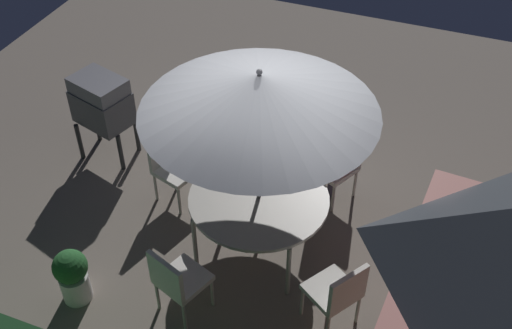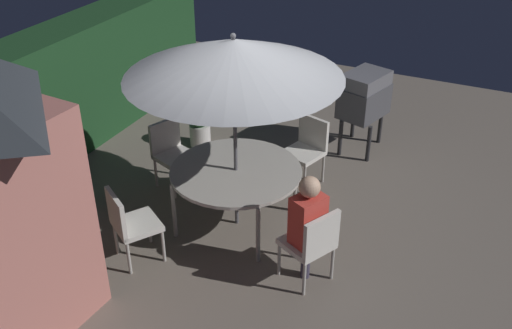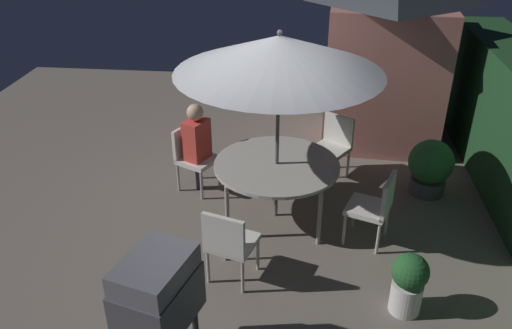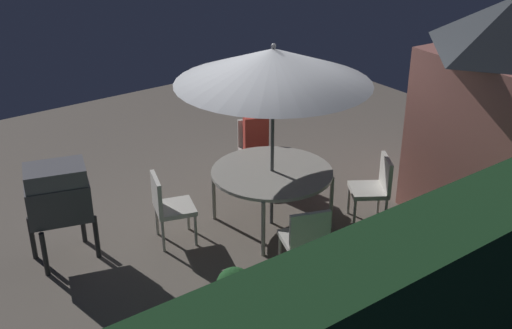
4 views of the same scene
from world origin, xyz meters
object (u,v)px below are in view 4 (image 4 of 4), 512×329
object	(u,v)px
patio_umbrella	(273,66)
chair_far_side	(168,204)
potted_plant_by_grill	(437,245)
bbq_grill	(58,195)
patio_table	(272,174)
chair_near_shed	(255,146)
chair_toward_hedge	(306,238)
potted_plant_by_shed	(235,296)
garden_shed	(501,111)
chair_toward_house	(375,185)
person_in_red	(256,132)

from	to	relation	value
patio_umbrella	chair_far_side	size ratio (longest dim) A/B	2.65
patio_umbrella	potted_plant_by_grill	world-z (taller)	patio_umbrella
chair_far_side	bbq_grill	bearing A→B (deg)	-19.08
patio_table	potted_plant_by_grill	world-z (taller)	potted_plant_by_grill
patio_table	chair_near_shed	bearing A→B (deg)	-116.61
bbq_grill	chair_far_side	xyz separation A→B (m)	(-1.17, 0.40, -0.33)
chair_toward_hedge	potted_plant_by_shed	world-z (taller)	chair_toward_hedge
garden_shed	potted_plant_by_shed	distance (m)	4.09
potted_plant_by_grill	chair_toward_house	bearing A→B (deg)	-104.75
chair_near_shed	chair_toward_hedge	distance (m)	2.56
chair_near_shed	chair_far_side	distance (m)	2.03
garden_shed	potted_plant_by_shed	size ratio (longest dim) A/B	4.31
person_in_red	chair_near_shed	bearing A→B (deg)	-116.61
chair_toward_hedge	person_in_red	bearing A→B (deg)	-113.36
chair_near_shed	person_in_red	xyz separation A→B (m)	(0.04, 0.08, 0.26)
chair_far_side	patio_umbrella	bearing A→B (deg)	162.71
chair_near_shed	person_in_red	world-z (taller)	person_in_red
potted_plant_by_shed	bbq_grill	bearing A→B (deg)	-67.31
potted_plant_by_shed	chair_near_shed	bearing A→B (deg)	-129.54
patio_table	chair_near_shed	world-z (taller)	chair_near_shed
bbq_grill	chair_toward_hedge	world-z (taller)	bbq_grill
patio_table	chair_toward_house	world-z (taller)	chair_toward_house
bbq_grill	chair_toward_house	size ratio (longest dim) A/B	1.33
chair_toward_house	person_in_red	bearing A→B (deg)	-73.05
patio_table	chair_toward_hedge	distance (m)	1.26
patio_table	chair_near_shed	size ratio (longest dim) A/B	1.71
patio_umbrella	person_in_red	size ratio (longest dim) A/B	1.89
chair_near_shed	potted_plant_by_shed	bearing A→B (deg)	50.46
garden_shed	patio_table	size ratio (longest dim) A/B	1.89
garden_shed	chair_near_shed	distance (m)	3.38
chair_toward_house	person_in_red	world-z (taller)	person_in_red
potted_plant_by_grill	person_in_red	xyz separation A→B (m)	(0.22, -3.13, 0.37)
patio_umbrella	chair_far_side	bearing A→B (deg)	-17.29
patio_table	potted_plant_by_shed	bearing A→B (deg)	42.27
chair_toward_house	potted_plant_by_shed	xyz separation A→B (m)	(2.65, 0.66, -0.16)
potted_plant_by_grill	chair_far_side	bearing A→B (deg)	-49.67
chair_far_side	potted_plant_by_grill	bearing A→B (deg)	130.33
patio_table	chair_toward_house	size ratio (longest dim) A/B	1.71
potted_plant_by_shed	chair_toward_hedge	bearing A→B (deg)	-168.52
chair_toward_house	potted_plant_by_grill	world-z (taller)	chair_toward_house
patio_table	patio_umbrella	xyz separation A→B (m)	(0.00, 0.00, 1.40)
patio_table	potted_plant_by_shed	size ratio (longest dim) A/B	2.28
patio_umbrella	chair_toward_hedge	size ratio (longest dim) A/B	2.65
chair_near_shed	chair_far_side	world-z (taller)	same
chair_near_shed	potted_plant_by_grill	world-z (taller)	chair_near_shed
patio_table	chair_toward_hedge	bearing A→B (deg)	69.86
patio_umbrella	potted_plant_by_grill	size ratio (longest dim) A/B	3.07
garden_shed	potted_plant_by_shed	world-z (taller)	garden_shed
chair_toward_hedge	patio_umbrella	bearing A→B (deg)	-110.14
garden_shed	patio_umbrella	size ratio (longest dim) A/B	1.22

